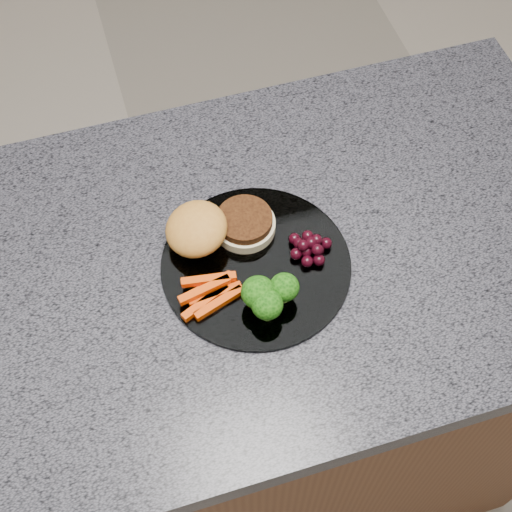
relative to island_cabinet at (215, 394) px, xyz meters
The scene contains 7 objects.
island_cabinet is the anchor object (origin of this frame).
countertop 0.45m from the island_cabinet, ahead, with size 1.20×0.60×0.04m, color #4A4953.
plate 0.48m from the island_cabinet, 14.67° to the right, with size 0.26×0.26×0.01m, color white.
burger 0.50m from the island_cabinet, 49.65° to the left, with size 0.18×0.11×0.05m.
carrot_sticks 0.49m from the island_cabinet, 86.01° to the right, with size 0.09×0.06×0.02m.
broccoli 0.52m from the island_cabinet, 50.77° to the right, with size 0.08×0.06×0.05m.
grape_bunch 0.51m from the island_cabinet, ahead, with size 0.06×0.06×0.03m.
Camera 1 is at (-0.07, -0.50, 1.73)m, focal length 50.00 mm.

